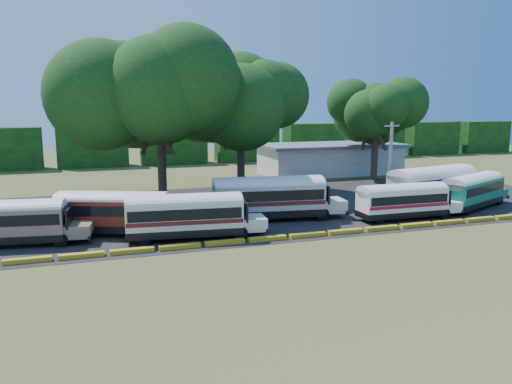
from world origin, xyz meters
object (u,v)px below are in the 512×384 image
object	(u,v)px
bus_beige	(8,220)
tree_west	(159,91)
bus_cream_west	(188,214)
bus_teal	(474,189)
bus_red	(116,210)
bus_white_red	(404,199)

from	to	relation	value
bus_beige	tree_west	xyz separation A→B (m)	(11.60, 10.75, 8.64)
bus_cream_west	bus_teal	world-z (taller)	bus_cream_west
bus_cream_west	bus_red	bearing A→B (deg)	155.72
bus_beige	bus_teal	size ratio (longest dim) A/B	1.00
tree_west	bus_teal	bearing A→B (deg)	-22.74
bus_red	bus_white_red	world-z (taller)	bus_red
bus_cream_west	bus_white_red	distance (m)	17.71
bus_cream_west	bus_white_red	xyz separation A→B (m)	(17.71, 0.34, -0.14)
bus_red	bus_cream_west	bearing A→B (deg)	-9.73
bus_cream_west	bus_teal	bearing A→B (deg)	11.04
bus_red	bus_cream_west	xyz separation A→B (m)	(4.59, -2.75, -0.00)
bus_red	tree_west	xyz separation A→B (m)	(4.75, 10.11, 8.59)
bus_white_red	bus_teal	xyz separation A→B (m)	(8.40, 1.65, 0.12)
bus_beige	bus_cream_west	xyz separation A→B (m)	(11.44, -2.12, 0.04)
bus_red	bus_beige	bearing A→B (deg)	-153.46
bus_white_red	bus_teal	world-z (taller)	bus_teal
tree_west	bus_beige	bearing A→B (deg)	-137.18
bus_cream_west	tree_west	bearing A→B (deg)	95.96
bus_white_red	tree_west	size ratio (longest dim) A/B	0.58
bus_cream_west	tree_west	world-z (taller)	tree_west
bus_red	bus_white_red	size ratio (longest dim) A/B	1.09
bus_cream_west	bus_white_red	size ratio (longest dim) A/B	1.10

